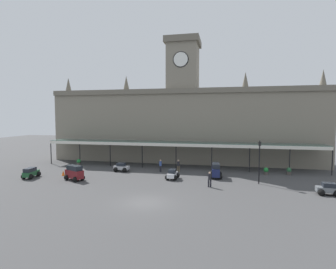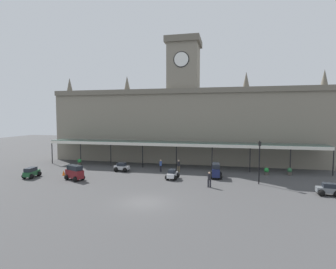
{
  "view_description": "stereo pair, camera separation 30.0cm",
  "coord_description": "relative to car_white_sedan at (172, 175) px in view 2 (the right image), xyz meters",
  "views": [
    {
      "loc": [
        6.65,
        -21.78,
        7.61
      ],
      "look_at": [
        0.0,
        9.58,
        5.35
      ],
      "focal_mm": 28.13,
      "sensor_mm": 36.0,
      "label": 1
    },
    {
      "loc": [
        6.95,
        -21.72,
        7.61
      ],
      "look_at": [
        0.0,
        9.58,
        5.35
      ],
      "focal_mm": 28.13,
      "sensor_mm": 36.0,
      "label": 2
    }
  ],
  "objects": [
    {
      "name": "car_navy_van",
      "position": [
        5.11,
        1.81,
        0.3
      ],
      "size": [
        1.66,
        2.44,
        1.77
      ],
      "color": "#19214C",
      "rests_on": "ground"
    },
    {
      "name": "planter_near_kerb",
      "position": [
        -15.85,
        5.67,
        -0.01
      ],
      "size": [
        0.6,
        0.6,
        0.96
      ],
      "color": "#47423D",
      "rests_on": "ground"
    },
    {
      "name": "victorian_lamppost",
      "position": [
        9.94,
        -0.2,
        2.54
      ],
      "size": [
        0.3,
        0.3,
        4.89
      ],
      "color": "black",
      "rests_on": "ground"
    },
    {
      "name": "car_green_estate",
      "position": [
        -17.19,
        -3.02,
        0.06
      ],
      "size": [
        1.69,
        2.33,
        1.27
      ],
      "color": "#1E512D",
      "rests_on": "ground"
    },
    {
      "name": "entrance_canopy",
      "position": [
        -0.66,
        7.39,
        3.11
      ],
      "size": [
        40.76,
        3.26,
        3.76
      ],
      "color": "#38564C",
      "rests_on": "ground"
    },
    {
      "name": "car_maroon_van",
      "position": [
        -11.26,
        -3.0,
        0.3
      ],
      "size": [
        2.58,
        2.19,
        1.77
      ],
      "color": "maroon",
      "rests_on": "ground"
    },
    {
      "name": "pedestrian_beside_cars",
      "position": [
        4.6,
        -2.74,
        0.41
      ],
      "size": [
        0.39,
        0.34,
        1.67
      ],
      "color": "black",
      "rests_on": "ground"
    },
    {
      "name": "station_building",
      "position": [
        -0.66,
        12.47,
        6.16
      ],
      "size": [
        43.9,
        5.75,
        20.09
      ],
      "color": "gray",
      "rests_on": "ground"
    },
    {
      "name": "pedestrian_crossing_forecourt",
      "position": [
        -2.41,
        3.81,
        0.41
      ],
      "size": [
        0.34,
        0.35,
        1.67
      ],
      "color": "black",
      "rests_on": "ground"
    },
    {
      "name": "ground_plane",
      "position": [
        -0.66,
        -9.0,
        -0.5
      ],
      "size": [
        140.0,
        140.0,
        0.0
      ],
      "primitive_type": "plane",
      "color": "#414142"
    },
    {
      "name": "car_white_sedan",
      "position": [
        0.0,
        0.0,
        0.0
      ],
      "size": [
        1.59,
        2.09,
        1.19
      ],
      "color": "silver",
      "rests_on": "ground"
    },
    {
      "name": "planter_forecourt_centre",
      "position": [
        14.34,
        5.33,
        -0.01
      ],
      "size": [
        0.6,
        0.6,
        0.96
      ],
      "color": "#47423D",
      "rests_on": "ground"
    },
    {
      "name": "planter_by_canopy",
      "position": [
        11.43,
        4.7,
        -0.01
      ],
      "size": [
        0.6,
        0.6,
        0.96
      ],
      "color": "#47423D",
      "rests_on": "ground"
    },
    {
      "name": "traffic_cone",
      "position": [
        -14.02,
        -1.11,
        -0.17
      ],
      "size": [
        0.4,
        0.4,
        0.67
      ],
      "primitive_type": "cone",
      "color": "orange",
      "rests_on": "ground"
    },
    {
      "name": "pedestrian_near_entrance",
      "position": [
        0.03,
        4.11,
        0.41
      ],
      "size": [
        0.39,
        0.34,
        1.67
      ],
      "color": "brown",
      "rests_on": "ground"
    },
    {
      "name": "car_silver_sedan",
      "position": [
        -7.7,
        2.85,
        0.0
      ],
      "size": [
        2.1,
        1.59,
        1.19
      ],
      "color": "#B2B5BA",
      "rests_on": "ground"
    },
    {
      "name": "car_grey_sedan",
      "position": [
        15.93,
        -3.2,
        0.0
      ],
      "size": [
        2.11,
        1.62,
        1.19
      ],
      "color": "slate",
      "rests_on": "ground"
    }
  ]
}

